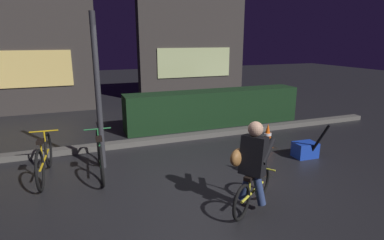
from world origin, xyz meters
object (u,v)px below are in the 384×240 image
Objects in this scene: traffic_cone_far at (267,137)px; cyclist at (251,166)px; street_post at (98,94)px; blue_crate at (305,150)px; parked_bike_center_left at (100,155)px; traffic_cone_near at (259,161)px; closed_umbrella at (318,142)px; parked_bike_left_mid at (44,158)px.

cyclist is (-1.63, -1.99, 0.36)m from traffic_cone_far.
street_post is at bearing 176.54° from traffic_cone_far.
traffic_cone_far reaches higher than blue_crate.
traffic_cone_far is at bearing -86.74° from parked_bike_center_left.
traffic_cone_near is 1.22× the size of blue_crate.
street_post is 4.14m from closed_umbrella.
street_post is 3.00m from traffic_cone_near.
traffic_cone_far reaches higher than traffic_cone_near.
closed_umbrella is (0.07, -0.25, 0.24)m from blue_crate.
cyclist is at bearing -73.14° from closed_umbrella.
parked_bike_center_left is at bearing 98.71° from cyclist.
street_post is 3.56m from traffic_cone_far.
blue_crate is 0.35m from closed_umbrella.
traffic_cone_far is 1.07m from closed_umbrella.
parked_bike_left_mid is 4.81m from blue_crate.
cyclist is (-0.71, -0.89, 0.37)m from traffic_cone_near.
cyclist is 2.36m from closed_umbrella.
street_post reaches higher than blue_crate.
cyclist reaches higher than traffic_cone_near.
traffic_cone_far is at bearing -162.64° from closed_umbrella.
closed_umbrella is at bearing -98.64° from parked_bike_left_mid.
traffic_cone_far is 0.82m from blue_crate.
parked_bike_left_mid is 2.96× the size of traffic_cone_far.
parked_bike_center_left is 2.95× the size of traffic_cone_far.
cyclist is at bearing -124.04° from parked_bike_left_mid.
parked_bike_left_mid is 0.90m from parked_bike_center_left.
parked_bike_left_mid is 4.92m from closed_umbrella.
parked_bike_left_mid is at bearing 107.32° from cyclist.
traffic_cone_far is 1.25× the size of blue_crate.
cyclist reaches higher than parked_bike_left_mid.
traffic_cone_near is 1.43m from traffic_cone_far.
closed_umbrella reaches higher than parked_bike_center_left.
closed_umbrella reaches higher than parked_bike_left_mid.
closed_umbrella is at bearing -63.20° from traffic_cone_far.
parked_bike_left_mid reaches higher than traffic_cone_near.
cyclist is (-2.04, -1.29, 0.48)m from blue_crate.
blue_crate is 0.52× the size of closed_umbrella.
blue_crate is 0.35× the size of cyclist.
parked_bike_center_left is at bearing -103.47° from street_post.
blue_crate is at bearing -13.36° from street_post.
traffic_cone_far is at bearing -87.69° from parked_bike_left_mid.
blue_crate is (4.74, -0.80, -0.19)m from parked_bike_left_mid.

